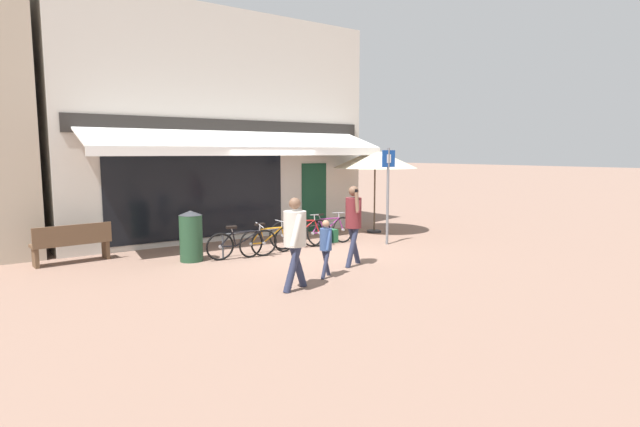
{
  "coord_description": "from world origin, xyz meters",
  "views": [
    {
      "loc": [
        -6.54,
        -10.06,
        2.43
      ],
      "look_at": [
        0.01,
        -0.89,
        1.05
      ],
      "focal_mm": 28.0,
      "sensor_mm": 36.0,
      "label": 1
    }
  ],
  "objects_px": {
    "bicycle_red": "(301,233)",
    "pedestrian_child": "(327,241)",
    "pedestrian_second_adult": "(295,234)",
    "park_bench": "(72,242)",
    "cafe_parasol": "(375,159)",
    "bicycle_black": "(242,244)",
    "litter_bin": "(191,236)",
    "parking_sign": "(388,186)",
    "bicycle_orange": "(268,240)",
    "bicycle_purple": "(328,230)",
    "pedestrian_adult": "(353,217)"
  },
  "relations": [
    {
      "from": "bicycle_red",
      "to": "pedestrian_child",
      "type": "relative_size",
      "value": 1.5
    },
    {
      "from": "pedestrian_second_adult",
      "to": "park_bench",
      "type": "relative_size",
      "value": 1.02
    },
    {
      "from": "cafe_parasol",
      "to": "bicycle_black",
      "type": "bearing_deg",
      "value": -167.66
    },
    {
      "from": "litter_bin",
      "to": "park_bench",
      "type": "height_order",
      "value": "litter_bin"
    },
    {
      "from": "parking_sign",
      "to": "park_bench",
      "type": "bearing_deg",
      "value": 161.87
    },
    {
      "from": "bicycle_orange",
      "to": "bicycle_red",
      "type": "bearing_deg",
      "value": 8.56
    },
    {
      "from": "litter_bin",
      "to": "bicycle_red",
      "type": "bearing_deg",
      "value": -2.22
    },
    {
      "from": "bicycle_purple",
      "to": "pedestrian_adult",
      "type": "height_order",
      "value": "pedestrian_adult"
    },
    {
      "from": "pedestrian_second_adult",
      "to": "parking_sign",
      "type": "xyz_separation_m",
      "value": [
        4.38,
        2.29,
        0.56
      ]
    },
    {
      "from": "bicycle_black",
      "to": "bicycle_purple",
      "type": "distance_m",
      "value": 2.68
    },
    {
      "from": "bicycle_black",
      "to": "bicycle_purple",
      "type": "height_order",
      "value": "bicycle_purple"
    },
    {
      "from": "bicycle_black",
      "to": "park_bench",
      "type": "xyz_separation_m",
      "value": [
        -3.26,
        1.75,
        0.11
      ]
    },
    {
      "from": "pedestrian_second_adult",
      "to": "park_bench",
      "type": "height_order",
      "value": "pedestrian_second_adult"
    },
    {
      "from": "pedestrian_second_adult",
      "to": "cafe_parasol",
      "type": "xyz_separation_m",
      "value": [
        5.45,
        4.0,
        1.25
      ]
    },
    {
      "from": "litter_bin",
      "to": "pedestrian_adult",
      "type": "bearing_deg",
      "value": -42.3
    },
    {
      "from": "litter_bin",
      "to": "park_bench",
      "type": "relative_size",
      "value": 0.7
    },
    {
      "from": "cafe_parasol",
      "to": "park_bench",
      "type": "distance_m",
      "value": 8.51
    },
    {
      "from": "litter_bin",
      "to": "park_bench",
      "type": "xyz_separation_m",
      "value": [
        -2.21,
        1.32,
        -0.11
      ]
    },
    {
      "from": "pedestrian_adult",
      "to": "litter_bin",
      "type": "bearing_deg",
      "value": -45.8
    },
    {
      "from": "bicycle_orange",
      "to": "pedestrian_second_adult",
      "type": "height_order",
      "value": "pedestrian_second_adult"
    },
    {
      "from": "bicycle_black",
      "to": "bicycle_red",
      "type": "distance_m",
      "value": 1.85
    },
    {
      "from": "pedestrian_second_adult",
      "to": "park_bench",
      "type": "distance_m",
      "value": 5.48
    },
    {
      "from": "pedestrian_child",
      "to": "pedestrian_second_adult",
      "type": "bearing_deg",
      "value": 11.03
    },
    {
      "from": "cafe_parasol",
      "to": "park_bench",
      "type": "bearing_deg",
      "value": 175.51
    },
    {
      "from": "bicycle_black",
      "to": "litter_bin",
      "type": "height_order",
      "value": "litter_bin"
    },
    {
      "from": "bicycle_orange",
      "to": "pedestrian_child",
      "type": "bearing_deg",
      "value": -98.72
    },
    {
      "from": "bicycle_purple",
      "to": "litter_bin",
      "type": "height_order",
      "value": "litter_bin"
    },
    {
      "from": "bicycle_purple",
      "to": "pedestrian_child",
      "type": "bearing_deg",
      "value": -127.38
    },
    {
      "from": "bicycle_red",
      "to": "cafe_parasol",
      "type": "xyz_separation_m",
      "value": [
        3.21,
        0.79,
        1.86
      ]
    },
    {
      "from": "bicycle_black",
      "to": "litter_bin",
      "type": "distance_m",
      "value": 1.16
    },
    {
      "from": "pedestrian_child",
      "to": "park_bench",
      "type": "height_order",
      "value": "pedestrian_child"
    },
    {
      "from": "bicycle_orange",
      "to": "litter_bin",
      "type": "height_order",
      "value": "litter_bin"
    },
    {
      "from": "bicycle_red",
      "to": "park_bench",
      "type": "xyz_separation_m",
      "value": [
        -5.09,
        1.44,
        0.08
      ]
    },
    {
      "from": "bicycle_red",
      "to": "pedestrian_second_adult",
      "type": "height_order",
      "value": "pedestrian_second_adult"
    },
    {
      "from": "bicycle_orange",
      "to": "cafe_parasol",
      "type": "bearing_deg",
      "value": 8.07
    },
    {
      "from": "bicycle_black",
      "to": "litter_bin",
      "type": "relative_size",
      "value": 1.48
    },
    {
      "from": "litter_bin",
      "to": "pedestrian_second_adult",
      "type": "bearing_deg",
      "value": -79.21
    },
    {
      "from": "bicycle_black",
      "to": "pedestrian_adult",
      "type": "relative_size",
      "value": 0.97
    },
    {
      "from": "pedestrian_child",
      "to": "parking_sign",
      "type": "height_order",
      "value": "parking_sign"
    },
    {
      "from": "pedestrian_child",
      "to": "pedestrian_adult",
      "type": "bearing_deg",
      "value": -166.18
    },
    {
      "from": "pedestrian_second_adult",
      "to": "litter_bin",
      "type": "distance_m",
      "value": 3.41
    },
    {
      "from": "litter_bin",
      "to": "cafe_parasol",
      "type": "height_order",
      "value": "cafe_parasol"
    },
    {
      "from": "bicycle_red",
      "to": "pedestrian_child",
      "type": "height_order",
      "value": "pedestrian_child"
    },
    {
      "from": "parking_sign",
      "to": "cafe_parasol",
      "type": "xyz_separation_m",
      "value": [
        1.07,
        1.71,
        0.69
      ]
    },
    {
      "from": "bicycle_orange",
      "to": "pedestrian_adult",
      "type": "bearing_deg",
      "value": -71.23
    },
    {
      "from": "pedestrian_adult",
      "to": "litter_bin",
      "type": "relative_size",
      "value": 1.52
    },
    {
      "from": "parking_sign",
      "to": "park_bench",
      "type": "height_order",
      "value": "parking_sign"
    },
    {
      "from": "pedestrian_adult",
      "to": "bicycle_purple",
      "type": "bearing_deg",
      "value": -117.42
    },
    {
      "from": "bicycle_red",
      "to": "parking_sign",
      "type": "distance_m",
      "value": 2.61
    },
    {
      "from": "pedestrian_adult",
      "to": "park_bench",
      "type": "height_order",
      "value": "pedestrian_adult"
    }
  ]
}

